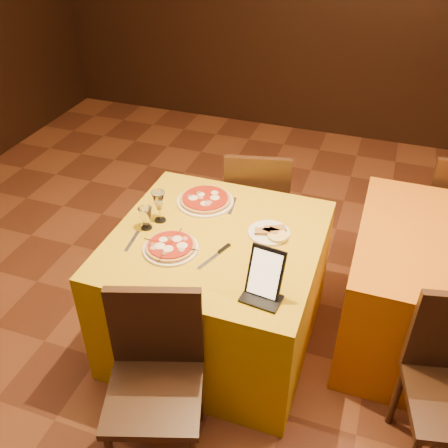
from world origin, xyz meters
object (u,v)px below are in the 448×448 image
(chair_main_far, at_px, (257,203))
(water_glass, at_px, (146,218))
(main_table, at_px, (217,289))
(chair_main_near, at_px, (154,395))
(tablet, at_px, (265,273))
(pizza_near, at_px, (171,247))
(wine_glass, at_px, (159,206))
(pizza_far, at_px, (205,200))

(chair_main_far, height_order, water_glass, chair_main_far)
(main_table, relative_size, chair_main_near, 1.21)
(water_glass, bearing_deg, chair_main_near, -63.16)
(chair_main_near, distance_m, tablet, 0.73)
(pizza_near, distance_m, wine_glass, 0.28)
(pizza_far, height_order, wine_glass, wine_glass)
(main_table, distance_m, pizza_far, 0.52)
(chair_main_far, bearing_deg, tablet, 94.18)
(pizza_far, height_order, tablet, tablet)
(chair_main_far, relative_size, tablet, 3.73)
(chair_main_far, bearing_deg, chair_main_near, 77.07)
(main_table, bearing_deg, chair_main_near, -90.00)
(chair_main_far, bearing_deg, pizza_near, 66.63)
(wine_glass, bearing_deg, chair_main_far, 66.17)
(main_table, distance_m, chair_main_far, 0.83)
(tablet, bearing_deg, chair_main_near, -119.34)
(main_table, distance_m, pizza_near, 0.47)
(chair_main_near, distance_m, wine_glass, 1.00)
(main_table, bearing_deg, pizza_near, -135.90)
(pizza_far, bearing_deg, pizza_near, -91.15)
(chair_main_far, xyz_separation_m, tablet, (0.35, -1.15, 0.41))
(chair_main_far, xyz_separation_m, pizza_far, (-0.18, -0.53, 0.31))
(chair_main_far, height_order, pizza_near, chair_main_far)
(chair_main_far, bearing_deg, main_table, 77.07)
(chair_main_near, height_order, pizza_near, chair_main_near)
(main_table, xyz_separation_m, pizza_far, (-0.18, 0.29, 0.39))
(pizza_near, bearing_deg, pizza_far, 88.85)
(chair_main_near, xyz_separation_m, water_glass, (-0.39, 0.76, 0.36))
(wine_glass, height_order, tablet, tablet)
(chair_main_near, bearing_deg, water_glass, 98.74)
(water_glass, bearing_deg, pizza_near, -32.85)
(pizza_far, distance_m, wine_glass, 0.32)
(chair_main_near, xyz_separation_m, wine_glass, (-0.35, 0.85, 0.39))
(pizza_near, relative_size, water_glass, 2.21)
(wine_glass, bearing_deg, chair_main_near, -67.87)
(chair_main_far, relative_size, pizza_near, 3.17)
(chair_main_far, height_order, pizza_far, chair_main_far)
(main_table, relative_size, pizza_far, 3.30)
(pizza_far, relative_size, tablet, 1.36)
(main_table, distance_m, wine_glass, 0.59)
(pizza_near, bearing_deg, wine_glass, 126.45)
(wine_glass, bearing_deg, main_table, -6.50)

